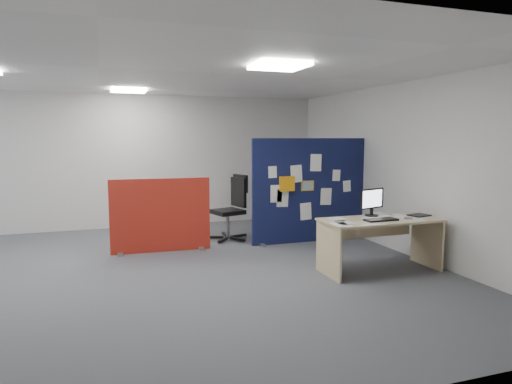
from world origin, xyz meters
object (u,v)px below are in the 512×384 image
object	(u,v)px
main_desk	(378,231)
office_chair	(233,203)
monitor_main	(372,201)
red_divider	(161,216)
navy_divider	(311,191)

from	to	relation	value
main_desk	office_chair	xyz separation A→B (m)	(-1.36, 2.54, 0.10)
monitor_main	red_divider	size ratio (longest dim) A/B	0.28
office_chair	navy_divider	bearing A→B (deg)	-42.74
navy_divider	monitor_main	xyz separation A→B (m)	(0.12, -1.72, 0.04)
navy_divider	main_desk	bearing A→B (deg)	-86.57
office_chair	monitor_main	bearing A→B (deg)	-75.65
navy_divider	red_divider	bearing A→B (deg)	177.78
main_desk	office_chair	bearing A→B (deg)	118.14
main_desk	navy_divider	bearing A→B (deg)	93.43
navy_divider	red_divider	xyz separation A→B (m)	(-2.61, 0.10, -0.33)
monitor_main	office_chair	size ratio (longest dim) A/B	0.38
main_desk	red_divider	bearing A→B (deg)	143.52
red_divider	office_chair	xyz separation A→B (m)	(1.36, 0.53, 0.07)
monitor_main	main_desk	bearing A→B (deg)	-110.01
navy_divider	main_desk	distance (m)	1.95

